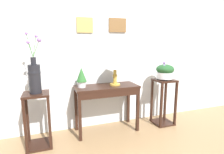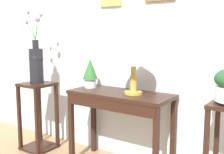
% 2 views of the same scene
% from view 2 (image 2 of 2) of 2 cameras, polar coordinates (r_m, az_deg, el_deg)
% --- Properties ---
extents(back_wall_with_art, '(9.00, 0.13, 2.80)m').
position_cam_2_polar(back_wall_with_art, '(2.91, 6.23, 9.95)').
color(back_wall_with_art, silver).
rests_on(back_wall_with_art, ground).
extents(console_table, '(1.02, 0.43, 0.77)m').
position_cam_2_polar(console_table, '(2.74, 1.40, -5.65)').
color(console_table, black).
rests_on(console_table, ground).
extents(table_lamp, '(0.35, 0.35, 0.50)m').
position_cam_2_polar(table_lamp, '(2.61, 4.38, 4.55)').
color(table_lamp, gold).
rests_on(table_lamp, console_table).
extents(potted_plant_on_console, '(0.16, 0.16, 0.31)m').
position_cam_2_polar(potted_plant_on_console, '(2.96, -4.41, 1.10)').
color(potted_plant_on_console, silver).
rests_on(potted_plant_on_console, console_table).
extents(pedestal_stand_left, '(0.34, 0.34, 0.78)m').
position_cam_2_polar(pedestal_stand_left, '(3.42, -14.59, -7.64)').
color(pedestal_stand_left, black).
rests_on(pedestal_stand_left, ground).
extents(flower_vase_tall_left, '(0.20, 0.18, 0.81)m').
position_cam_2_polar(flower_vase_tall_left, '(3.30, -14.99, 3.02)').
color(flower_vase_tall_left, black).
rests_on(flower_vase_tall_left, pedestal_stand_left).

